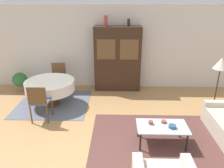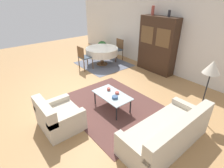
# 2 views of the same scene
# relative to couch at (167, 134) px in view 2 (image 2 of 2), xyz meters

# --- Properties ---
(ground_plane) EXTENTS (14.00, 14.00, 0.00)m
(ground_plane) POSITION_rel_couch_xyz_m (-2.94, -0.45, -0.29)
(ground_plane) COLOR tan
(wall_back) EXTENTS (10.00, 0.06, 2.70)m
(wall_back) POSITION_rel_couch_xyz_m (-2.94, 3.18, 1.06)
(wall_back) COLOR silver
(wall_back) RESTS_ON ground_plane
(area_rug) EXTENTS (2.84, 2.24, 0.01)m
(area_rug) POSITION_rel_couch_xyz_m (-1.75, 0.01, -0.28)
(area_rug) COLOR brown
(area_rug) RESTS_ON ground_plane
(dining_rug) EXTENTS (2.02, 1.90, 0.01)m
(dining_rug) POSITION_rel_couch_xyz_m (-4.47, 1.75, -0.28)
(dining_rug) COLOR slate
(dining_rug) RESTS_ON ground_plane
(couch) EXTENTS (0.86, 1.99, 0.80)m
(couch) POSITION_rel_couch_xyz_m (0.00, 0.00, 0.00)
(couch) COLOR beige
(couch) RESTS_ON ground_plane
(armchair) EXTENTS (0.94, 0.84, 0.77)m
(armchair) POSITION_rel_couch_xyz_m (-1.89, -1.48, 0.00)
(armchair) COLOR beige
(armchair) RESTS_ON ground_plane
(coffee_table) EXTENTS (1.04, 0.59, 0.43)m
(coffee_table) POSITION_rel_couch_xyz_m (-1.68, -0.06, 0.11)
(coffee_table) COLOR black
(coffee_table) RESTS_ON area_rug
(display_cabinet) EXTENTS (1.48, 0.44, 2.07)m
(display_cabinet) POSITION_rel_couch_xyz_m (-2.62, 2.92, 0.75)
(display_cabinet) COLOR #382316
(display_cabinet) RESTS_ON ground_plane
(dining_table) EXTENTS (1.37, 1.37, 0.72)m
(dining_table) POSITION_rel_couch_xyz_m (-4.50, 1.69, 0.30)
(dining_table) COLOR brown
(dining_table) RESTS_ON dining_rug
(dining_chair_near) EXTENTS (0.44, 0.44, 0.95)m
(dining_chair_near) POSITION_rel_couch_xyz_m (-4.50, 0.79, 0.28)
(dining_chair_near) COLOR brown
(dining_chair_near) RESTS_ON dining_rug
(dining_chair_far) EXTENTS (0.44, 0.44, 0.95)m
(dining_chair_far) POSITION_rel_couch_xyz_m (-4.50, 2.59, 0.28)
(dining_chair_far) COLOR brown
(dining_chair_far) RESTS_ON dining_rug
(floor_lamp) EXTENTS (0.37, 0.37, 1.50)m
(floor_lamp) POSITION_rel_couch_xyz_m (-0.01, 1.42, 1.00)
(floor_lamp) COLOR black
(floor_lamp) RESTS_ON ground_plane
(cup) EXTENTS (0.09, 0.09, 0.07)m
(cup) POSITION_rel_couch_xyz_m (-1.91, 0.01, 0.19)
(cup) COLOR #9E4238
(cup) RESTS_ON coffee_table
(bowl) EXTENTS (0.15, 0.15, 0.06)m
(bowl) POSITION_rel_couch_xyz_m (-1.49, -0.12, 0.18)
(bowl) COLOR #33517A
(bowl) RESTS_ON coffee_table
(bowl_small) EXTENTS (0.11, 0.11, 0.05)m
(bowl_small) POSITION_rel_couch_xyz_m (-1.63, 0.07, 0.18)
(bowl_small) COLOR #9E4238
(bowl_small) RESTS_ON coffee_table
(vase_tall) EXTENTS (0.11, 0.11, 0.32)m
(vase_tall) POSITION_rel_couch_xyz_m (-2.99, 2.92, 1.94)
(vase_tall) COLOR #9E4238
(vase_tall) RESTS_ON display_cabinet
(vase_short) EXTENTS (0.09, 0.09, 0.22)m
(vase_short) POSITION_rel_couch_xyz_m (-2.29, 2.92, 1.89)
(vase_short) COLOR #232328
(vase_short) RESTS_ON display_cabinet
(potted_plant) EXTENTS (0.47, 0.47, 0.63)m
(potted_plant) POSITION_rel_couch_xyz_m (-5.79, 2.65, 0.08)
(potted_plant) COLOR #93664C
(potted_plant) RESTS_ON ground_plane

